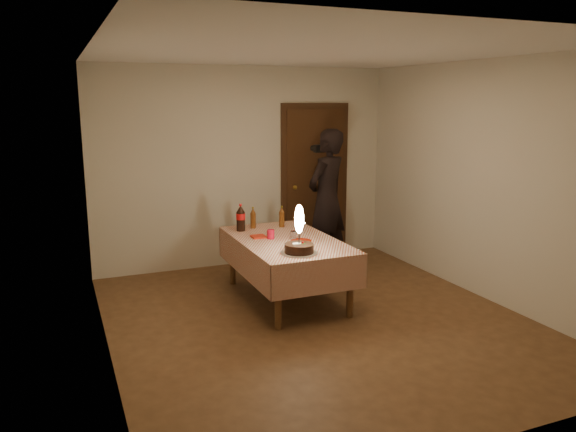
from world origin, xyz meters
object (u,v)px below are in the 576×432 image
at_px(red_plate, 301,241).
at_px(red_cup, 271,234).
at_px(amber_bottle_right, 282,217).
at_px(photographer, 327,198).
at_px(dining_table, 286,247).
at_px(cola_bottle, 241,218).
at_px(clear_cup, 293,235).
at_px(amber_bottle_left, 253,218).
at_px(birthday_cake, 299,242).

height_order(red_plate, red_cup, red_cup).
bearing_deg(red_plate, amber_bottle_right, 84.95).
bearing_deg(red_cup, photographer, 39.28).
relative_size(red_cup, photographer, 0.06).
bearing_deg(amber_bottle_right, dining_table, -107.39).
distance_m(red_plate, cola_bottle, 0.85).
relative_size(dining_table, clear_cup, 19.11).
relative_size(clear_cup, photographer, 0.05).
distance_m(clear_cup, amber_bottle_left, 0.72).
height_order(dining_table, amber_bottle_left, amber_bottle_left).
height_order(amber_bottle_right, photographer, photographer).
xyz_separation_m(cola_bottle, amber_bottle_right, (0.51, 0.00, -0.03)).
height_order(dining_table, amber_bottle_right, amber_bottle_right).
height_order(cola_bottle, amber_bottle_right, cola_bottle).
height_order(red_cup, amber_bottle_left, amber_bottle_left).
bearing_deg(clear_cup, cola_bottle, 123.73).
relative_size(clear_cup, cola_bottle, 0.28).
bearing_deg(amber_bottle_left, dining_table, -76.53).
xyz_separation_m(dining_table, amber_bottle_right, (0.18, 0.57, 0.21)).
bearing_deg(birthday_cake, clear_cup, 72.75).
distance_m(clear_cup, photographer, 1.42).
bearing_deg(red_plate, photographer, 52.76).
relative_size(birthday_cake, amber_bottle_left, 1.91).
bearing_deg(cola_bottle, dining_table, -59.76).
height_order(cola_bottle, photographer, photographer).
relative_size(dining_table, photographer, 0.95).
relative_size(cola_bottle, photographer, 0.18).
xyz_separation_m(birthday_cake, red_plate, (0.21, 0.43, -0.11)).
bearing_deg(photographer, amber_bottle_right, -151.14).
bearing_deg(dining_table, red_cup, 150.08).
bearing_deg(red_cup, clear_cup, -28.12).
relative_size(clear_cup, amber_bottle_right, 0.35).
bearing_deg(red_cup, dining_table, -29.92).
height_order(red_plate, amber_bottle_right, amber_bottle_right).
bearing_deg(cola_bottle, amber_bottle_left, 23.39).
bearing_deg(red_plate, amber_bottle_left, 109.03).
bearing_deg(dining_table, photographer, 45.66).
relative_size(red_plate, cola_bottle, 0.69).
distance_m(red_plate, amber_bottle_right, 0.72).
height_order(amber_bottle_left, photographer, photographer).
height_order(dining_table, red_plate, red_plate).
bearing_deg(amber_bottle_left, birthday_cake, -87.33).
bearing_deg(clear_cup, birthday_cake, -107.25).
height_order(amber_bottle_left, amber_bottle_right, same).
height_order(birthday_cake, amber_bottle_left, birthday_cake).
xyz_separation_m(dining_table, clear_cup, (0.07, -0.03, 0.14)).
bearing_deg(amber_bottle_right, photographer, 28.86).
distance_m(red_cup, cola_bottle, 0.53).
bearing_deg(amber_bottle_right, clear_cup, -100.37).
bearing_deg(red_plate, red_cup, 139.59).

